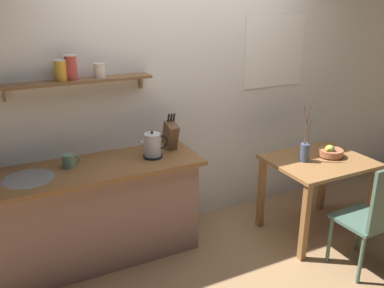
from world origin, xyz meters
name	(u,v)px	position (x,y,z in m)	size (l,w,h in m)	color
ground_plane	(214,247)	(0.00, 0.00, 0.00)	(14.00, 14.00, 0.00)	#A87F56
back_wall	(202,87)	(0.20, 0.65, 1.35)	(6.80, 0.11, 2.70)	white
kitchen_counter	(93,213)	(-1.00, 0.32, 0.45)	(1.83, 0.63, 0.88)	gray
wall_shelf	(76,76)	(-1.00, 0.49, 1.59)	(1.19, 0.20, 0.33)	brown
dining_table	(318,172)	(1.00, -0.18, 0.63)	(0.90, 0.73, 0.76)	#9E6B3D
dining_chair_near	(374,214)	(0.97, -0.86, 0.54)	(0.44, 0.40, 0.98)	#4C6B5B
fruit_bowl	(330,152)	(1.14, -0.17, 0.81)	(0.23, 0.23, 0.12)	#BC704C
twig_vase	(305,151)	(0.85, -0.15, 0.86)	(0.09, 0.08, 0.52)	#475675
electric_kettle	(153,146)	(-0.46, 0.27, 0.99)	(0.25, 0.17, 0.23)	black
knife_block	(170,135)	(-0.25, 0.38, 1.02)	(0.09, 0.21, 0.34)	brown
coffee_mug_by_sink	(69,161)	(-1.15, 0.36, 0.94)	(0.14, 0.10, 0.11)	slate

